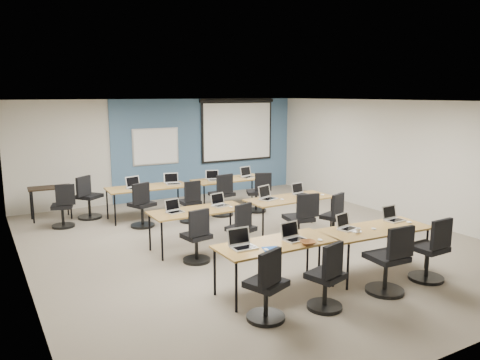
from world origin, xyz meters
TOP-DOWN VIEW (x-y plane):
  - floor at (0.00, 0.00)m, footprint 8.00×9.00m
  - ceiling at (0.00, 0.00)m, footprint 8.00×9.00m
  - wall_back at (0.00, 4.50)m, footprint 8.00×0.04m
  - wall_front at (0.00, -4.50)m, footprint 8.00×0.04m
  - wall_left at (-4.00, 0.00)m, footprint 0.04×9.00m
  - wall_right at (4.00, 0.00)m, footprint 0.04×9.00m
  - blue_accent_panel at (1.25, 4.47)m, footprint 5.50×0.04m
  - whiteboard at (-0.30, 4.43)m, footprint 1.28×0.03m
  - projector_screen at (2.20, 4.41)m, footprint 2.40×0.10m
  - training_table_front_left at (-0.89, -2.12)m, footprint 1.78×0.74m
  - training_table_front_right at (0.90, -2.30)m, footprint 1.83×0.76m
  - training_table_mid_left at (-1.03, 0.19)m, footprint 1.80×0.75m
  - training_table_mid_right at (1.02, 0.18)m, footprint 1.83×0.76m
  - training_table_back_left at (-1.12, 2.76)m, footprint 1.86×0.77m
  - training_table_back_right at (1.00, 2.71)m, footprint 1.85×0.77m
  - laptop_0 at (-1.42, -2.06)m, footprint 0.35×0.29m
  - mouse_0 at (-1.19, -2.33)m, footprint 0.07×0.10m
  - task_chair_0 at (-1.51, -2.84)m, footprint 0.52×0.50m
  - laptop_1 at (-0.59, -2.12)m, footprint 0.33×0.28m
  - mouse_1 at (-0.28, -2.37)m, footprint 0.08×0.11m
  - task_chair_1 at (-0.65, -2.97)m, footprint 0.48×0.48m
  - laptop_2 at (0.47, -2.09)m, footprint 0.31×0.26m
  - mouse_2 at (0.82, -2.34)m, footprint 0.07×0.10m
  - task_chair_2 at (0.46, -3.01)m, footprint 0.56×0.56m
  - laptop_3 at (1.50, -2.11)m, footprint 0.31×0.27m
  - mouse_3 at (1.61, -2.36)m, footprint 0.08×0.11m
  - task_chair_3 at (1.37, -3.00)m, footprint 0.53×0.53m
  - laptop_4 at (-1.49, 0.26)m, footprint 0.30×0.25m
  - mouse_4 at (-1.16, 0.07)m, footprint 0.07×0.10m
  - task_chair_4 at (-1.39, -0.50)m, footprint 0.47×0.47m
  - laptop_5 at (-0.55, 0.28)m, footprint 0.31×0.26m
  - mouse_5 at (-0.43, 0.05)m, footprint 0.08×0.10m
  - task_chair_5 at (-0.53, -0.52)m, footprint 0.49×0.48m
  - laptop_6 at (0.55, 0.32)m, footprint 0.36×0.30m
  - mouse_6 at (0.77, 0.09)m, footprint 0.07×0.10m
  - task_chair_6 at (0.69, -0.63)m, footprint 0.55×0.55m
  - laptop_7 at (1.39, 0.33)m, footprint 0.31×0.27m
  - mouse_7 at (1.76, 0.03)m, footprint 0.07×0.10m
  - task_chair_7 at (1.48, -0.69)m, footprint 0.49×0.47m
  - laptop_8 at (-1.45, 2.72)m, footprint 0.35×0.30m
  - mouse_8 at (-1.26, 2.44)m, footprint 0.09×0.11m
  - task_chair_8 at (-1.51, 2.05)m, footprint 0.54×0.52m
  - laptop_9 at (-0.51, 2.77)m, footprint 0.34×0.29m
  - mouse_9 at (-0.28, 2.48)m, footprint 0.08×0.11m
  - task_chair_9 at (-0.44, 1.90)m, footprint 0.47×0.47m
  - laptop_10 at (0.56, 2.73)m, footprint 0.32×0.27m
  - mouse_10 at (0.74, 2.48)m, footprint 0.08×0.10m
  - task_chair_10 at (0.45, 2.04)m, footprint 0.54×0.54m
  - laptop_11 at (1.51, 2.68)m, footprint 0.36×0.30m
  - mouse_11 at (1.74, 2.45)m, footprint 0.09×0.11m
  - task_chair_11 at (1.37, 1.95)m, footprint 0.53×0.49m
  - blue_mousepad at (-1.10, -2.31)m, footprint 0.28×0.25m
  - snack_bowl at (-0.55, -2.42)m, footprint 0.28×0.28m
  - snack_plate at (0.50, -2.29)m, footprint 0.20×0.20m
  - coffee_cup at (0.45, -2.38)m, footprint 0.08×0.08m
  - utility_table at (-3.10, 3.75)m, footprint 0.92×0.51m
  - spare_chair_a at (-2.36, 3.35)m, footprint 0.62×0.54m
  - spare_chair_b at (-2.97, 2.87)m, footprint 0.48×0.48m

SIDE VIEW (x-z plane):
  - floor at x=0.00m, z-range -0.01..0.01m
  - task_chair_9 at x=-0.44m, z-range -0.09..0.87m
  - task_chair_4 at x=-1.39m, z-range -0.09..0.87m
  - task_chair_7 at x=1.48m, z-range -0.09..0.87m
  - task_chair_1 at x=-0.65m, z-range -0.09..0.88m
  - task_chair_5 at x=-0.53m, z-range -0.09..0.88m
  - spare_chair_b at x=-2.97m, z-range -0.09..0.88m
  - task_chair_11 at x=1.37m, z-range -0.09..0.89m
  - task_chair_0 at x=-1.51m, z-range -0.09..0.90m
  - task_chair_8 at x=-1.51m, z-range -0.09..0.91m
  - task_chair_3 at x=1.37m, z-range -0.09..0.92m
  - task_chair_10 at x=0.45m, z-range -0.09..0.93m
  - spare_chair_a at x=-2.36m, z-range -0.09..0.93m
  - task_chair_6 at x=0.69m, z-range -0.09..0.94m
  - task_chair_2 at x=0.46m, z-range -0.09..0.94m
  - utility_table at x=-3.10m, z-range 0.28..1.03m
  - training_table_front_left at x=-0.89m, z-range 0.32..1.05m
  - training_table_mid_left at x=-1.03m, z-range 0.32..1.05m
  - training_table_mid_right at x=1.02m, z-range 0.32..1.05m
  - training_table_front_right at x=0.90m, z-range 0.32..1.05m
  - training_table_back_right at x=1.00m, z-range 0.32..1.05m
  - training_table_back_left at x=-1.12m, z-range 0.32..1.05m
  - blue_mousepad at x=-1.10m, z-range 0.73..0.74m
  - snack_plate at x=0.50m, z-range 0.73..0.74m
  - mouse_10 at x=0.74m, z-range 0.73..0.76m
  - mouse_5 at x=-0.43m, z-range 0.73..0.76m
  - mouse_2 at x=0.82m, z-range 0.73..0.76m
  - mouse_0 at x=-1.19m, z-range 0.73..0.76m
  - mouse_8 at x=-1.26m, z-range 0.73..0.76m
  - mouse_7 at x=1.76m, z-range 0.73..0.76m
  - mouse_1 at x=-0.28m, z-range 0.73..0.76m
  - mouse_9 at x=-0.28m, z-range 0.72..0.76m
  - mouse_6 at x=0.77m, z-range 0.72..0.76m
  - mouse_11 at x=1.74m, z-range 0.72..0.76m
  - mouse_4 at x=-1.16m, z-range 0.72..0.76m
  - mouse_3 at x=1.61m, z-range 0.72..0.76m
  - snack_bowl at x=-0.55m, z-range 0.73..0.79m
  - coffee_cup at x=0.45m, z-range 0.74..0.80m
  - laptop_4 at x=-1.49m, z-range 0.67..0.90m
  - laptop_2 at x=0.47m, z-range 0.67..0.91m
  - laptop_5 at x=-0.55m, z-range 0.67..0.91m
  - laptop_3 at x=1.50m, z-range 0.67..0.91m
  - laptop_7 at x=1.39m, z-range 0.67..0.91m
  - laptop_10 at x=0.56m, z-range 0.67..0.91m
  - laptop_1 at x=-0.59m, z-range 0.67..0.92m
  - laptop_9 at x=-0.51m, z-range 0.66..0.92m
  - laptop_0 at x=-1.42m, z-range 0.66..0.93m
  - laptop_8 at x=-1.45m, z-range 0.66..0.93m
  - laptop_6 at x=0.55m, z-range 0.66..0.93m
  - laptop_11 at x=1.51m, z-range 0.66..0.93m
  - wall_back at x=0.00m, z-range 0.00..2.70m
  - wall_front at x=0.00m, z-range 0.00..2.70m
  - wall_left at x=-4.00m, z-range 0.00..2.70m
  - wall_right at x=4.00m, z-range 0.00..2.70m
  - blue_accent_panel at x=1.25m, z-range 0.00..2.70m
  - whiteboard at x=-0.30m, z-range 0.96..1.94m
  - projector_screen at x=2.20m, z-range 0.98..2.80m
  - ceiling at x=0.00m, z-range 2.69..2.71m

